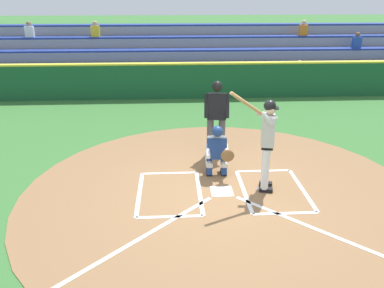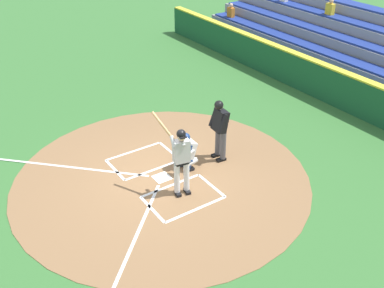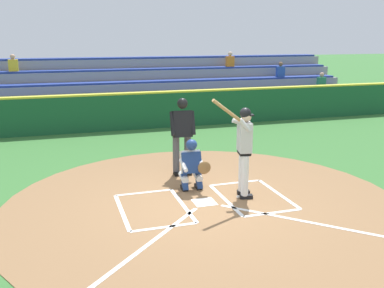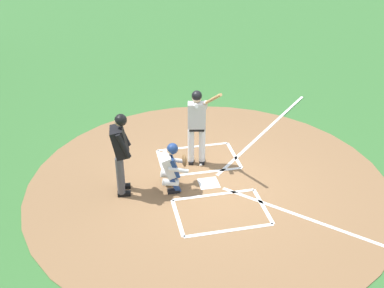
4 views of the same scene
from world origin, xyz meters
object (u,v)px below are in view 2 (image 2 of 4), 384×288
object	(u,v)px
catcher	(187,151)
baseball	(177,190)
plate_umpire	(220,126)
batter	(181,157)

from	to	relation	value
catcher	baseball	bearing A→B (deg)	132.69
plate_umpire	baseball	distance (m)	2.23
batter	catcher	bearing A→B (deg)	-40.53
batter	catcher	xyz separation A→B (m)	(0.87, -0.74, -0.51)
plate_umpire	baseball	xyz separation A→B (m)	(-0.65, 1.86, -1.04)
catcher	plate_umpire	bearing A→B (deg)	-94.81
catcher	plate_umpire	xyz separation A→B (m)	(-0.09, -1.05, 0.49)
catcher	plate_umpire	world-z (taller)	plate_umpire
catcher	plate_umpire	distance (m)	1.16
plate_umpire	baseball	bearing A→B (deg)	109.41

